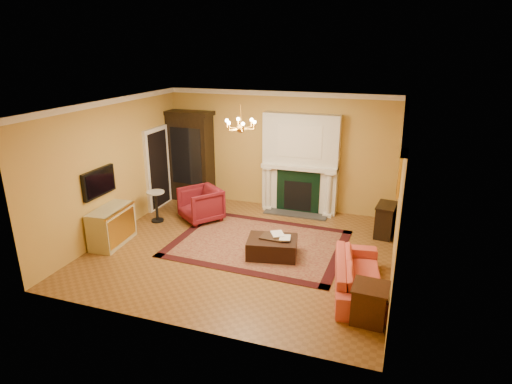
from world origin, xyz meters
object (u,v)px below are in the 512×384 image
at_px(console_table, 385,221).
at_px(commode, 112,226).
at_px(china_cabinet, 191,158).
at_px(coral_sofa, 359,271).
at_px(end_table, 369,304).
at_px(pedestal_table, 156,204).
at_px(leather_ottoman, 272,247).
at_px(wingback_armchair, 201,203).

bearing_deg(console_table, commode, -150.69).
xyz_separation_m(china_cabinet, coral_sofa, (4.87, -3.33, -0.77)).
distance_m(china_cabinet, end_table, 6.65).
bearing_deg(pedestal_table, leather_ottoman, -14.89).
xyz_separation_m(end_table, leather_ottoman, (-2.03, 1.58, -0.09)).
xyz_separation_m(china_cabinet, commode, (-0.33, -3.12, -0.76)).
distance_m(pedestal_table, end_table, 5.74).
relative_size(china_cabinet, end_table, 4.01).
bearing_deg(coral_sofa, commode, 78.86).
bearing_deg(pedestal_table, console_table, 9.89).
relative_size(coral_sofa, end_table, 3.43).
distance_m(commode, leather_ottoman, 3.46).
bearing_deg(end_table, console_table, 88.97).
height_order(wingback_armchair, coral_sofa, wingback_armchair).
xyz_separation_m(china_cabinet, end_table, (5.12, -4.15, -0.87)).
xyz_separation_m(coral_sofa, console_table, (0.31, 2.51, -0.03)).
relative_size(pedestal_table, coral_sofa, 0.38).
bearing_deg(console_table, china_cabinet, 177.71).
xyz_separation_m(china_cabinet, pedestal_table, (-0.08, -1.73, -0.72)).
height_order(wingback_armchair, console_table, wingback_armchair).
height_order(pedestal_table, leather_ottoman, pedestal_table).
relative_size(pedestal_table, console_table, 1.07).
relative_size(wingback_armchair, coral_sofa, 0.45).
height_order(pedestal_table, end_table, pedestal_table).
height_order(wingback_armchair, commode, wingback_armchair).
distance_m(commode, end_table, 5.55).
bearing_deg(coral_sofa, wingback_armchair, 54.42).
bearing_deg(leather_ottoman, console_table, 29.31).
distance_m(wingback_armchair, pedestal_table, 1.06).
height_order(wingback_armchair, pedestal_table, wingback_armchair).
relative_size(wingback_armchair, pedestal_table, 1.18).
xyz_separation_m(wingback_armchair, commode, (-1.23, -1.79, -0.04)).
relative_size(china_cabinet, pedestal_table, 3.06).
height_order(pedestal_table, console_table, pedestal_table).
bearing_deg(leather_ottoman, commode, 178.29).
bearing_deg(coral_sofa, pedestal_table, 63.33).
bearing_deg(end_table, coral_sofa, 106.75).
bearing_deg(end_table, leather_ottoman, 142.16).
height_order(commode, leather_ottoman, commode).
relative_size(wingback_armchair, leather_ottoman, 0.91).
relative_size(commode, coral_sofa, 0.55).
relative_size(china_cabinet, wingback_armchair, 2.60).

